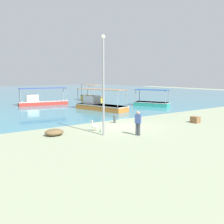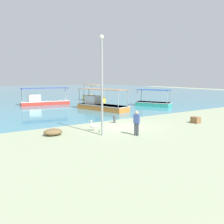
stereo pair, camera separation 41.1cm
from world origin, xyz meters
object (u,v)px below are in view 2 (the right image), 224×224
fishing_boat_outer (101,105)px  fisherman_standing (137,123)px  pelican (94,126)px  mooring_bollard (114,118)px  glass_bottle (99,131)px  cargo_crate (196,120)px  net_pile (53,132)px  fishing_boat_far_left (94,98)px  fishing_boat_near_right (43,101)px  lamp_post (102,81)px  fishing_boat_center (153,103)px

fishing_boat_outer → fisherman_standing: bearing=-110.8°
pelican → mooring_bollard: bearing=29.2°
mooring_bollard → glass_bottle: size_ratio=2.71×
cargo_crate → glass_bottle: 8.96m
mooring_bollard → net_pile: (-6.11, -1.40, -0.17)m
fishing_boat_far_left → fisherman_standing: 24.04m
fishing_boat_far_left → glass_bottle: bearing=-118.7°
net_pile → mooring_bollard: bearing=12.9°
fishing_boat_near_right → fishing_boat_far_left: size_ratio=1.12×
pelican → lamp_post: (-0.20, -1.57, 3.36)m
fishing_boat_center → fisherman_standing: (-12.65, -11.77, 0.45)m
fishing_boat_far_left → pelican: fishing_boat_far_left is taller
fishing_boat_outer → cargo_crate: 12.19m
fishing_boat_far_left → pelican: (-10.99, -19.19, -0.21)m
glass_bottle → pelican: bearing=94.5°
fishing_boat_near_right → pelican: (-2.50, -18.64, -0.21)m
fishing_boat_near_right → fishing_boat_center: 15.40m
fishing_boat_center → cargo_crate: size_ratio=6.98×
fisherman_standing → net_pile: bearing=145.1°
mooring_bollard → fisherman_standing: size_ratio=0.43×
fishing_boat_far_left → fishing_boat_outer: bearing=-115.2°
fishing_boat_center → fishing_boat_near_right: bearing=140.3°
fishing_boat_center → fisherman_standing: 17.29m
lamp_post → net_pile: lamp_post is taller
fishing_boat_far_left → fisherman_standing: (-9.30, -22.16, 0.33)m
fishing_boat_far_left → cargo_crate: size_ratio=8.67×
fishing_boat_near_right → cargo_crate: 21.89m
fishing_boat_center → mooring_bollard: bearing=-147.8°
fishing_boat_outer → mooring_bollard: fishing_boat_outer is taller
fisherman_standing → fishing_boat_far_left: bearing=67.2°
fishing_boat_far_left → mooring_bollard: bearing=-114.3°
lamp_post → fisherman_standing: (1.90, -1.40, -2.83)m
fishing_boat_near_right → fishing_boat_far_left: fishing_boat_far_left is taller
lamp_post → glass_bottle: size_ratio=24.94×
fishing_boat_near_right → fishing_boat_center: fishing_boat_near_right is taller
fishing_boat_outer → lamp_post: bearing=-120.9°
net_pile → cargo_crate: (11.91, -2.62, 0.05)m
fishing_boat_center → mooring_bollard: 13.30m
fishing_boat_outer → net_pile: 13.34m
net_pile → glass_bottle: (3.09, -1.08, -0.12)m
lamp_post → fisherman_standing: bearing=-36.5°
fishing_boat_near_right → fisherman_standing: (-0.80, -21.61, 0.32)m
fisherman_standing → net_pile: fisherman_standing is taller
fishing_boat_center → fishing_boat_outer: size_ratio=0.69×
fishing_boat_center → fishing_boat_outer: bearing=173.8°
fishing_boat_near_right → net_pile: 19.13m
net_pile → cargo_crate: bearing=-12.4°
fishing_boat_far_left → fishing_boat_near_right: bearing=-176.3°
fishing_boat_center → net_pile: size_ratio=3.79×
pelican → lamp_post: bearing=-97.4°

